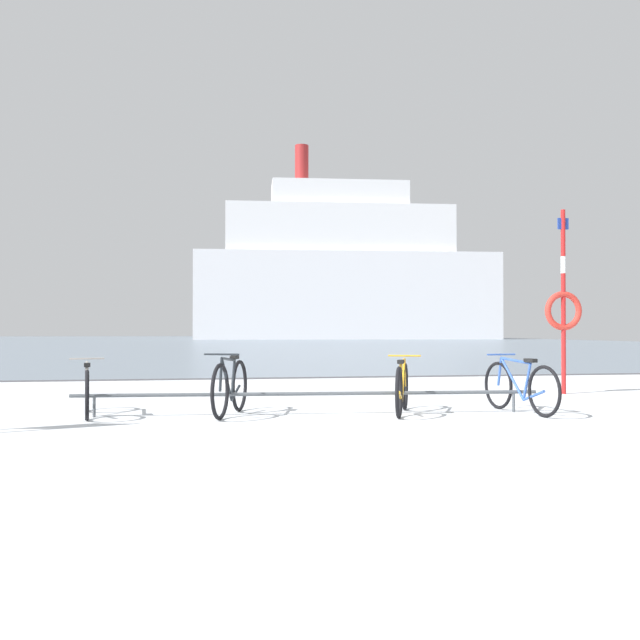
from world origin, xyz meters
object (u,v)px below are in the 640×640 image
bicycle_0 (87,390)px  ferry_ship (344,274)px  bicycle_3 (520,387)px  bicycle_1 (230,387)px  bicycle_2 (402,388)px  rescue_post (563,306)px

bicycle_0 → ferry_ship: ferry_ship is taller
bicycle_3 → ferry_ship: ferry_ship is taller
bicycle_0 → bicycle_1: size_ratio=1.06×
bicycle_0 → bicycle_1: bearing=-9.1°
bicycle_1 → bicycle_2: 2.31m
bicycle_1 → rescue_post: 6.50m
bicycle_0 → bicycle_2: size_ratio=1.08×
bicycle_2 → ferry_ship: size_ratio=0.04×
bicycle_2 → rescue_post: (3.70, 2.41, 1.21)m
bicycle_3 → bicycle_0: bearing=173.1°
rescue_post → bicycle_2: bearing=-147.0°
bicycle_2 → bicycle_1: bearing=174.4°
bicycle_1 → bicycle_3: (3.93, -0.40, -0.02)m
rescue_post → bicycle_1: bearing=-160.0°
bicycle_1 → rescue_post: bearing=20.0°
bicycle_2 → bicycle_3: (1.62, -0.17, 0.01)m
bicycle_0 → bicycle_1: bicycle_1 is taller
bicycle_0 → ferry_ship: 77.01m
bicycle_0 → bicycle_3: size_ratio=0.98×
bicycle_1 → ferry_ship: (17.42, 74.49, 7.43)m
rescue_post → ferry_ship: bearing=81.0°
bicycle_2 → bicycle_3: 1.63m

